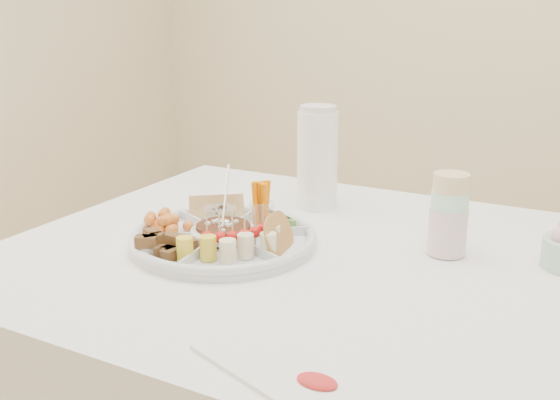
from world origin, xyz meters
The scene contains 11 objects.
party_tray centered at (-0.32, -0.05, 0.78)m, with size 0.38×0.38×0.04m, color silver.
bean_dip centered at (-0.32, -0.05, 0.79)m, with size 0.11×0.11×0.04m, color black.
tortillas centered at (-0.19, -0.04, 0.80)m, with size 0.11×0.11×0.07m, color #C67A4A, non-canonical shape.
carrot_cucumber centered at (-0.27, 0.07, 0.82)m, with size 0.11×0.11×0.10m, color orange, non-canonical shape.
pita_raisins centered at (-0.40, 0.05, 0.80)m, with size 0.10×0.10×0.06m, color tan, non-canonical shape.
cherries centered at (-0.45, -0.07, 0.79)m, with size 0.10×0.10×0.04m, color orange, non-canonical shape.
granola_chunks centered at (-0.38, -0.17, 0.79)m, with size 0.11×0.11×0.05m, color #442816, non-canonical shape.
banana_tomato centered at (-0.25, -0.16, 0.82)m, with size 0.10×0.10×0.08m, color #E1D662, non-canonical shape.
cup_stack centered at (0.10, 0.11, 0.86)m, with size 0.08×0.08×0.21m, color beige.
thermos centered at (-0.26, 0.28, 0.89)m, with size 0.10×0.10×0.26m, color white.
placemat centered at (0.03, -0.43, 0.76)m, with size 0.33×0.11×0.01m, color silver.
Camera 1 is at (0.35, -1.07, 1.23)m, focal length 40.00 mm.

